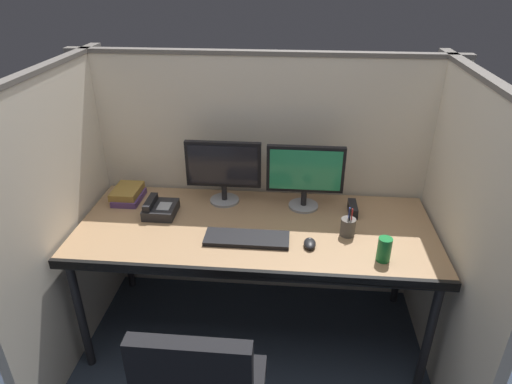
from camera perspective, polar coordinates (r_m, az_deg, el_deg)
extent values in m
plane|color=#2D3847|center=(2.66, -0.73, -21.57)|extent=(8.00, 8.00, 0.00)
cube|color=beige|center=(2.77, 0.73, 1.12)|extent=(2.20, 0.05, 1.55)
cube|color=#605B56|center=(2.52, 0.84, 17.36)|extent=(2.21, 0.06, 0.02)
cube|color=beige|center=(2.58, -23.00, -3.48)|extent=(0.05, 1.40, 1.55)
cube|color=#605B56|center=(2.30, -26.65, 13.58)|extent=(0.06, 1.41, 0.02)
cube|color=beige|center=(2.43, 23.88, -5.65)|extent=(0.05, 1.40, 1.55)
cube|color=#605B56|center=(2.14, 27.94, 12.39)|extent=(0.06, 1.41, 0.02)
cube|color=#997551|center=(2.41, -0.11, -4.77)|extent=(1.90, 0.80, 0.04)
cube|color=black|center=(2.09, -1.09, -10.49)|extent=(1.90, 0.02, 0.05)
cylinder|color=black|center=(2.60, -21.47, -14.44)|extent=(0.04, 0.04, 0.70)
cylinder|color=black|center=(2.47, 21.14, -17.01)|extent=(0.04, 0.04, 0.70)
cylinder|color=black|center=(3.08, -16.30, -6.22)|extent=(0.04, 0.04, 0.70)
cylinder|color=black|center=(2.97, 18.04, -7.88)|extent=(0.04, 0.04, 0.70)
cylinder|color=gray|center=(2.64, -4.03, -1.04)|extent=(0.17, 0.17, 0.01)
cylinder|color=black|center=(2.62, -4.07, -0.04)|extent=(0.03, 0.03, 0.09)
cube|color=black|center=(2.54, -4.20, 3.56)|extent=(0.43, 0.03, 0.27)
cube|color=black|center=(2.52, -4.26, 3.39)|extent=(0.39, 0.01, 0.23)
cylinder|color=gray|center=(2.59, 6.06, -1.74)|extent=(0.17, 0.17, 0.01)
cylinder|color=black|center=(2.57, 6.12, -0.73)|extent=(0.03, 0.03, 0.09)
cube|color=black|center=(2.49, 6.32, 2.93)|extent=(0.43, 0.03, 0.27)
cube|color=#268C59|center=(2.47, 6.33, 2.75)|extent=(0.39, 0.01, 0.23)
cube|color=black|center=(2.28, -1.18, -5.95)|extent=(0.43, 0.15, 0.02)
ellipsoid|color=black|center=(2.25, 6.88, -6.55)|extent=(0.06, 0.10, 0.03)
cylinder|color=#59595B|center=(2.25, 6.89, -6.02)|extent=(0.01, 0.01, 0.01)
cube|color=black|center=(2.55, -12.05, -2.22)|extent=(0.17, 0.19, 0.06)
cube|color=black|center=(2.54, -13.34, -1.28)|extent=(0.04, 0.17, 0.03)
cube|color=gray|center=(2.52, -11.63, -1.79)|extent=(0.07, 0.09, 0.00)
cylinder|color=#197233|center=(2.20, 16.05, -7.06)|extent=(0.07, 0.07, 0.12)
cube|color=#4C3366|center=(2.75, -15.91, -0.68)|extent=(0.15, 0.21, 0.03)
cube|color=olive|center=(2.74, -16.15, 0.12)|extent=(0.15, 0.21, 0.04)
cylinder|color=#4C4742|center=(2.35, 11.64, -4.40)|extent=(0.08, 0.08, 0.09)
cylinder|color=red|center=(2.33, 12.05, -3.71)|extent=(0.01, 0.01, 0.15)
cylinder|color=#263FB2|center=(2.34, 11.73, -3.53)|extent=(0.01, 0.01, 0.15)
cylinder|color=black|center=(2.32, 11.82, -3.74)|extent=(0.01, 0.01, 0.15)
cube|color=black|center=(2.56, 12.23, -2.10)|extent=(0.04, 0.15, 0.06)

